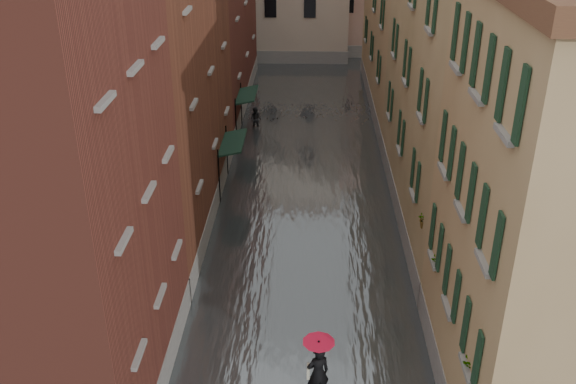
# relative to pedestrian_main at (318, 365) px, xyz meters

# --- Properties ---
(ground) EXTENTS (120.00, 120.00, 0.00)m
(ground) POSITION_rel_pedestrian_main_xyz_m (-0.45, 2.20, -1.22)
(ground) COLOR #5A5A5D
(ground) RESTS_ON ground
(floodwater) EXTENTS (10.00, 60.00, 0.20)m
(floodwater) POSITION_rel_pedestrian_main_xyz_m (-0.45, 15.20, -1.12)
(floodwater) COLOR #4E5457
(floodwater) RESTS_ON ground
(building_left_near) EXTENTS (6.00, 8.00, 13.00)m
(building_left_near) POSITION_rel_pedestrian_main_xyz_m (-7.45, 0.20, 5.28)
(building_left_near) COLOR brown
(building_left_near) RESTS_ON ground
(building_left_mid) EXTENTS (6.00, 14.00, 12.50)m
(building_left_mid) POSITION_rel_pedestrian_main_xyz_m (-7.45, 11.20, 5.03)
(building_left_mid) COLOR brown
(building_left_mid) RESTS_ON ground
(building_right_mid) EXTENTS (6.00, 14.00, 13.00)m
(building_right_mid) POSITION_rel_pedestrian_main_xyz_m (6.55, 11.20, 5.28)
(building_right_mid) COLOR tan
(building_right_mid) RESTS_ON ground
(building_right_far) EXTENTS (6.00, 16.00, 11.50)m
(building_right_far) POSITION_rel_pedestrian_main_xyz_m (6.55, 26.20, 4.53)
(building_right_far) COLOR #9F7F52
(building_right_far) RESTS_ON ground
(awning_near) EXTENTS (1.09, 3.01, 2.80)m
(awning_near) POSITION_rel_pedestrian_main_xyz_m (-3.94, 13.42, 1.24)
(awning_near) COLOR #153123
(awning_near) RESTS_ON ground
(awning_far) EXTENTS (1.09, 2.98, 2.80)m
(awning_far) POSITION_rel_pedestrian_main_xyz_m (-3.94, 20.51, 1.24)
(awning_far) COLOR #153123
(awning_far) RESTS_ON ground
(window_planters) EXTENTS (0.59, 8.06, 0.84)m
(window_planters) POSITION_rel_pedestrian_main_xyz_m (3.67, 1.78, 2.29)
(window_planters) COLOR #955931
(window_planters) RESTS_ON ground
(pedestrian_main) EXTENTS (0.93, 0.93, 2.06)m
(pedestrian_main) POSITION_rel_pedestrian_main_xyz_m (0.00, 0.00, 0.00)
(pedestrian_main) COLOR black
(pedestrian_main) RESTS_ON ground
(pedestrian_far) EXTENTS (0.82, 0.72, 1.42)m
(pedestrian_far) POSITION_rel_pedestrian_main_xyz_m (-3.51, 21.53, -0.51)
(pedestrian_far) COLOR black
(pedestrian_far) RESTS_ON ground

